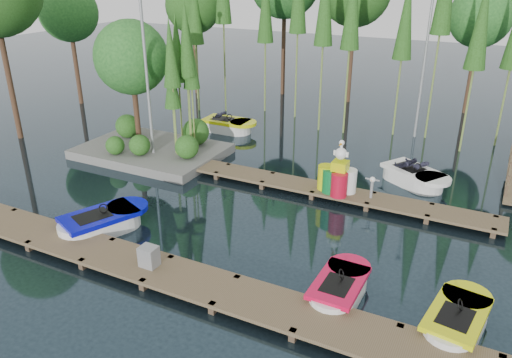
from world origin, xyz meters
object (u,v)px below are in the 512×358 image
at_px(island, 145,83).
at_px(boat_red, 339,289).
at_px(boat_yellow_far, 227,125).
at_px(boat_blue, 102,223).
at_px(yellow_barrel, 326,177).
at_px(utility_cabinet, 149,256).
at_px(drum_cluster, 340,178).

height_order(island, boat_red, island).
distance_m(island, boat_yellow_far, 5.38).
bearing_deg(boat_blue, boat_yellow_far, 121.50).
xyz_separation_m(island, yellow_barrel, (8.65, -0.79, -2.43)).
bearing_deg(yellow_barrel, boat_red, -66.93).
xyz_separation_m(boat_red, utility_cabinet, (-4.98, -1.41, 0.35)).
bearing_deg(island, utility_cabinet, -52.15).
relative_size(boat_blue, boat_yellow_far, 1.10).
distance_m(boat_blue, yellow_barrel, 7.95).
distance_m(yellow_barrel, drum_cluster, 0.60).
bearing_deg(yellow_barrel, utility_cabinet, -110.34).
relative_size(boat_yellow_far, drum_cluster, 1.48).
distance_m(boat_yellow_far, drum_cluster, 9.26).
relative_size(island, boat_blue, 2.06).
height_order(island, drum_cluster, island).
relative_size(island, boat_red, 2.66).
xyz_separation_m(utility_cabinet, drum_cluster, (3.15, 6.85, 0.30)).
height_order(utility_cabinet, drum_cluster, drum_cluster).
relative_size(boat_yellow_far, yellow_barrel, 3.28).
distance_m(island, boat_red, 13.08).
xyz_separation_m(boat_blue, yellow_barrel, (5.51, 5.72, 0.46)).
bearing_deg(yellow_barrel, island, 174.78).
bearing_deg(island, yellow_barrel, -5.22).
distance_m(boat_blue, boat_yellow_far, 10.89).
relative_size(island, utility_cabinet, 11.51).
distance_m(boat_blue, utility_cabinet, 3.20).
bearing_deg(boat_blue, drum_cluster, 65.76).
bearing_deg(boat_red, island, 150.69).
relative_size(utility_cabinet, drum_cluster, 0.29).
distance_m(boat_red, utility_cabinet, 5.18).
xyz_separation_m(boat_red, drum_cluster, (-1.82, 5.44, 0.64)).
bearing_deg(boat_red, utility_cabinet, -163.45).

